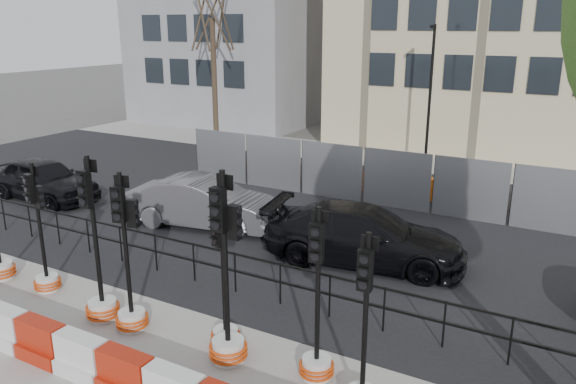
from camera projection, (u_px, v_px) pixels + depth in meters
The scene contains 19 objects.
ground at pixel (204, 315), 12.06m from camera, with size 120.00×120.00×0.00m, color #51514C.
road at pixel (338, 219), 17.91m from camera, with size 40.00×14.00×0.03m, color black.
sidewalk_far at pixel (420, 162), 25.44m from camera, with size 40.00×4.00×0.02m, color gray.
building_grey at pixel (235, 7), 34.97m from camera, with size 11.00×9.06×14.00m.
kerb_railing at pixel (235, 265), 12.87m from camera, with size 18.00×0.04×1.00m.
heras_fencing at pixel (387, 181), 19.86m from camera, with size 14.33×1.72×2.00m.
lamp_post_far at pixel (430, 93), 23.43m from camera, with size 0.12×0.56×6.00m.
tree_bare_far at pixel (212, 10), 28.24m from camera, with size 2.00×2.00×9.00m.
barrier_row at pixel (103, 367), 9.61m from camera, with size 16.75×0.50×0.80m.
traffic_signal_b at pixel (44, 262), 12.94m from camera, with size 0.61×0.61×3.08m.
traffic_signal_c at pixel (100, 288), 11.68m from camera, with size 0.70×0.70×3.56m.
traffic_signal_d at pixel (130, 294), 11.26m from camera, with size 0.66×0.66×3.34m.
traffic_signal_e at pixel (224, 318), 10.73m from camera, with size 0.58×0.58×2.96m.
traffic_signal_f at pixel (227, 319), 10.16m from camera, with size 0.72×0.72×3.66m.
traffic_signal_g at pixel (317, 345), 9.74m from camera, with size 0.63×0.63×3.18m.
traffic_signal_h at pixel (362, 376), 8.91m from camera, with size 0.61×0.61×3.07m.
car_a at pixel (44, 179), 19.76m from camera, with size 4.44×1.91×1.49m, color black.
car_b at pixel (204, 203), 17.14m from camera, with size 4.85×2.45×1.53m, color #505055.
car_c at pixel (364, 235), 14.52m from camera, with size 5.46×2.91×1.51m, color black.
Camera 1 is at (6.83, -8.54, 6.01)m, focal length 35.00 mm.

